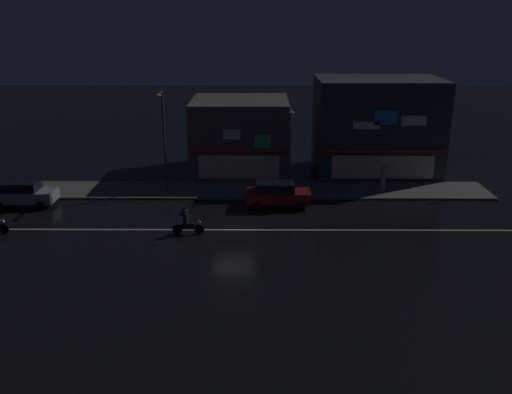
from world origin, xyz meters
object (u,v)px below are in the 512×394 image
(streetlamp_mid, at_px, (290,141))
(parked_car_trailing, at_px, (22,193))
(pedestrian_on_sidewalk, at_px, (383,178))
(parked_car_near_kerb, at_px, (277,194))
(motorcycle_following, at_px, (187,224))
(streetlamp_west, at_px, (163,133))
(traffic_cone, at_px, (259,200))

(streetlamp_mid, xyz_separation_m, parked_car_trailing, (-18.32, -3.26, -2.91))
(streetlamp_mid, bearing_deg, pedestrian_on_sidewalk, -2.32)
(parked_car_trailing, bearing_deg, parked_car_near_kerb, -0.06)
(pedestrian_on_sidewalk, bearing_deg, streetlamp_mid, -24.25)
(parked_car_trailing, bearing_deg, motorcycle_following, -23.05)
(motorcycle_following, bearing_deg, pedestrian_on_sidewalk, -157.13)
(pedestrian_on_sidewalk, bearing_deg, parked_car_near_kerb, -0.80)
(streetlamp_west, height_order, streetlamp_mid, streetlamp_west)
(motorcycle_following, distance_m, traffic_cone, 6.84)
(motorcycle_following, bearing_deg, streetlamp_west, -80.69)
(streetlamp_west, relative_size, parked_car_near_kerb, 1.68)
(streetlamp_mid, distance_m, parked_car_near_kerb, 4.49)
(pedestrian_on_sidewalk, relative_size, parked_car_near_kerb, 0.46)
(streetlamp_mid, xyz_separation_m, parked_car_near_kerb, (-0.96, -3.28, -2.91))
(streetlamp_west, bearing_deg, parked_car_trailing, -161.94)
(parked_car_near_kerb, xyz_separation_m, traffic_cone, (-1.26, 0.32, -0.59))
(traffic_cone, bearing_deg, streetlamp_mid, 53.01)
(pedestrian_on_sidewalk, height_order, parked_car_near_kerb, pedestrian_on_sidewalk)
(motorcycle_following, bearing_deg, parked_car_near_kerb, -145.88)
(streetlamp_west, bearing_deg, parked_car_near_kerb, -20.71)
(streetlamp_mid, distance_m, traffic_cone, 5.09)
(parked_car_near_kerb, height_order, traffic_cone, parked_car_near_kerb)
(pedestrian_on_sidewalk, relative_size, parked_car_trailing, 0.46)
(motorcycle_following, relative_size, traffic_cone, 3.45)
(traffic_cone, bearing_deg, pedestrian_on_sidewalk, 16.52)
(streetlamp_west, distance_m, parked_car_trailing, 10.39)
(streetlamp_west, bearing_deg, streetlamp_mid, 1.46)
(streetlamp_west, bearing_deg, traffic_cone, -21.82)
(traffic_cone, bearing_deg, motorcycle_following, -128.39)
(streetlamp_mid, relative_size, traffic_cone, 10.99)
(streetlamp_west, xyz_separation_m, streetlamp_mid, (9.03, 0.23, -0.63))
(pedestrian_on_sidewalk, xyz_separation_m, traffic_cone, (-9.03, -2.68, -0.79))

